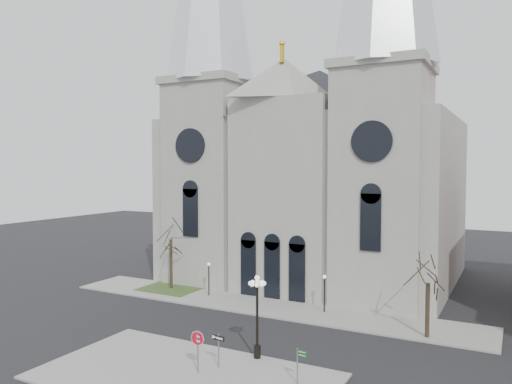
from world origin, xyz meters
The scene contains 13 objects.
ground centered at (0.00, 0.00, 0.00)m, with size 160.00×160.00×0.00m, color black.
sidewalk_near centered at (3.00, -5.00, 0.07)m, with size 18.00×10.00×0.14m, color gray.
sidewalk_far centered at (0.00, 11.00, 0.07)m, with size 40.00×6.00×0.14m, color gray.
grass_patch centered at (-11.00, 12.00, 0.09)m, with size 6.00×5.00×0.18m, color #304E21.
cathedral centered at (0.00, 22.86, 18.48)m, with size 33.00×26.66×54.00m.
tree_left centered at (-11.00, 12.00, 5.58)m, with size 3.20×3.20×7.50m.
tree_right centered at (15.00, 9.00, 4.47)m, with size 3.20×3.20×6.00m.
ped_lamp_left centered at (-6.00, 11.50, 2.33)m, with size 0.32×0.32×3.26m.
ped_lamp_right centered at (6.00, 11.50, 2.33)m, with size 0.32×0.32×3.26m.
stop_sign centered at (3.51, -4.28, 2.00)m, with size 0.91×0.31×2.62m.
globe_lamp centered at (5.66, -0.50, 3.63)m, with size 1.53×1.53×5.55m.
one_way_sign centered at (4.24, -3.03, 1.60)m, with size 0.94×0.16×2.16m.
street_name_sign centered at (9.67, -2.93, 1.40)m, with size 0.68×0.15×2.13m.
Camera 1 is at (20.75, -29.29, 12.89)m, focal length 35.00 mm.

